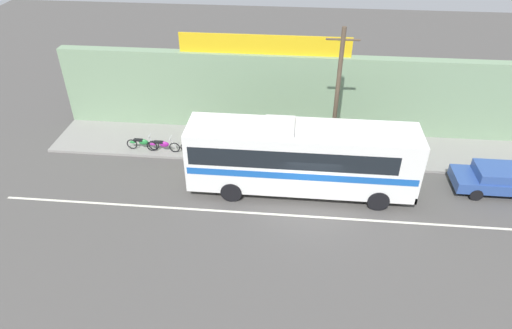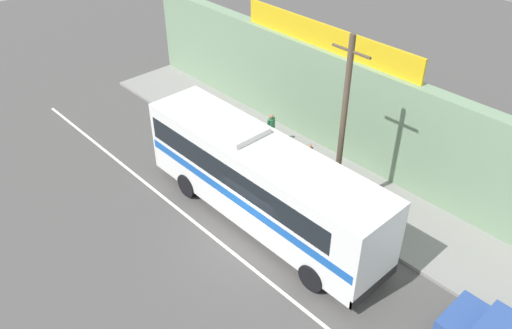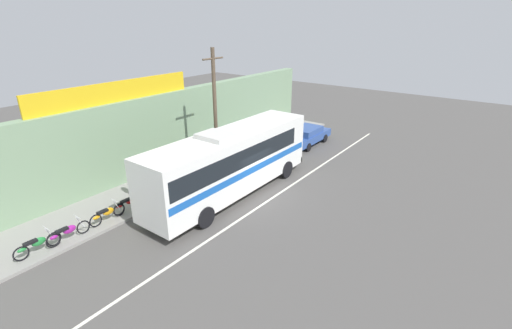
% 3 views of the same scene
% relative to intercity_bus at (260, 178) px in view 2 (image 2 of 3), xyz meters
% --- Properties ---
extents(ground_plane, '(70.00, 70.00, 0.00)m').
position_rel_intercity_bus_xyz_m(ground_plane, '(0.66, -1.24, -2.06)').
color(ground_plane, '#4F4C49').
extents(sidewalk_slab, '(30.00, 3.60, 0.14)m').
position_rel_intercity_bus_xyz_m(sidewalk_slab, '(0.66, 3.96, -1.99)').
color(sidewalk_slab, gray).
rests_on(sidewalk_slab, ground_plane).
extents(storefront_facade, '(30.00, 0.70, 4.80)m').
position_rel_intercity_bus_xyz_m(storefront_facade, '(0.66, 6.11, 0.34)').
color(storefront_facade, gray).
rests_on(storefront_facade, ground_plane).
extents(storefront_billboard, '(9.69, 0.12, 1.10)m').
position_rel_intercity_bus_xyz_m(storefront_billboard, '(-2.25, 6.11, 3.29)').
color(storefront_billboard, gold).
rests_on(storefront_billboard, storefront_facade).
extents(road_center_stripe, '(30.00, 0.14, 0.01)m').
position_rel_intercity_bus_xyz_m(road_center_stripe, '(0.66, -2.04, -2.06)').
color(road_center_stripe, silver).
rests_on(road_center_stripe, ground_plane).
extents(intercity_bus, '(11.03, 2.59, 3.78)m').
position_rel_intercity_bus_xyz_m(intercity_bus, '(0.00, 0.00, 0.00)').
color(intercity_bus, white).
rests_on(intercity_bus, ground_plane).
extents(utility_pole, '(1.60, 0.22, 7.44)m').
position_rel_intercity_bus_xyz_m(utility_pole, '(1.70, 2.55, 1.93)').
color(utility_pole, brown).
rests_on(utility_pole, sidewalk_slab).
extents(motorcycle_green, '(1.84, 0.56, 0.94)m').
position_rel_intercity_bus_xyz_m(motorcycle_green, '(-5.80, 2.72, -1.50)').
color(motorcycle_green, black).
rests_on(motorcycle_green, sidewalk_slab).
extents(motorcycle_blue, '(1.89, 0.56, 0.94)m').
position_rel_intercity_bus_xyz_m(motorcycle_blue, '(-8.91, 2.77, -1.50)').
color(motorcycle_blue, black).
rests_on(motorcycle_blue, sidewalk_slab).
extents(motorcycle_black, '(1.93, 0.56, 0.94)m').
position_rel_intercity_bus_xyz_m(motorcycle_black, '(-7.69, 2.66, -1.50)').
color(motorcycle_black, black).
rests_on(motorcycle_black, sidewalk_slab).
extents(motorcycle_red, '(1.92, 0.56, 0.94)m').
position_rel_intercity_bus_xyz_m(motorcycle_red, '(-4.49, 2.80, -1.50)').
color(motorcycle_red, black).
rests_on(motorcycle_red, sidewalk_slab).
extents(pedestrian_far_left, '(0.30, 0.48, 1.69)m').
position_rel_intercity_bus_xyz_m(pedestrian_far_left, '(-3.46, 3.99, -0.94)').
color(pedestrian_far_left, black).
rests_on(pedestrian_far_left, sidewalk_slab).
extents(pedestrian_far_right, '(0.30, 0.48, 1.67)m').
position_rel_intercity_bus_xyz_m(pedestrian_far_right, '(-0.54, 3.41, -0.95)').
color(pedestrian_far_right, brown).
rests_on(pedestrian_far_right, sidewalk_slab).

